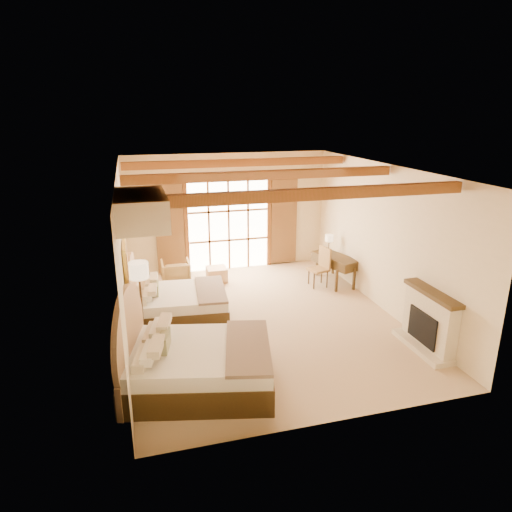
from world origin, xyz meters
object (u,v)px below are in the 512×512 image
object	(u,v)px
desk	(335,268)
nightstand	(146,346)
bed_near	(189,362)
bed_far	(172,302)
armchair	(176,273)

from	to	relation	value
desk	nightstand	bearing A→B (deg)	-168.72
bed_near	bed_far	world-z (taller)	bed_near
nightstand	desk	world-z (taller)	desk
armchair	bed_near	bearing A→B (deg)	87.48
nightstand	armchair	xyz separation A→B (m)	(0.90, 3.55, 0.05)
bed_near	armchair	distance (m)	4.62
bed_near	bed_far	xyz separation A→B (m)	(-0.02, 2.64, -0.06)
armchair	desk	size ratio (longest dim) A/B	0.50
nightstand	armchair	bearing A→B (deg)	63.01
bed_near	armchair	size ratio (longest dim) A/B	3.69
bed_far	nightstand	xyz separation A→B (m)	(-0.62, -1.58, -0.12)
bed_near	armchair	bearing A→B (deg)	99.72
bed_far	armchair	distance (m)	1.99
bed_near	armchair	xyz separation A→B (m)	(0.26, 4.61, -0.13)
bed_far	nightstand	distance (m)	1.70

